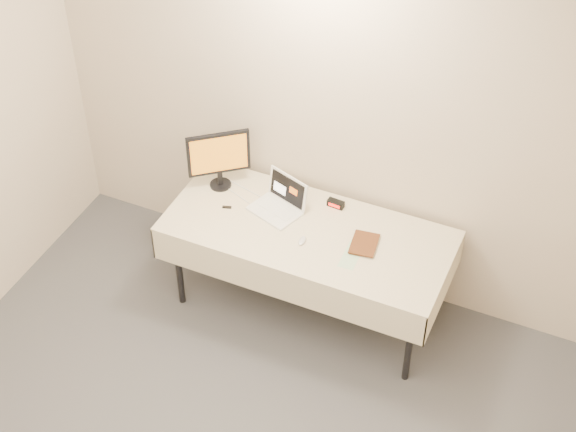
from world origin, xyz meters
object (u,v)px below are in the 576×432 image
at_px(book, 352,230).
at_px(table, 308,237).
at_px(monitor, 219,156).
at_px(laptop, 280,202).

bearing_deg(book, table, 173.38).
distance_m(monitor, book, 1.04).
bearing_deg(laptop, monitor, -167.29).
relative_size(table, laptop, 4.80).
bearing_deg(monitor, table, -52.09).
xyz_separation_m(table, laptop, (-0.25, 0.12, 0.12)).
distance_m(table, laptop, 0.30).
bearing_deg(book, monitor, 163.19).
distance_m(laptop, book, 0.56).
bearing_deg(table, book, 0.89).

